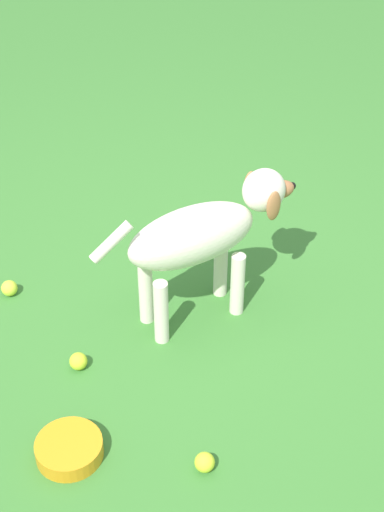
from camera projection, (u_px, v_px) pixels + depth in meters
The scene contains 6 objects.
ground at pixel (186, 322), 2.95m from camera, with size 14.00×14.00×0.00m, color #38722D.
dog at pixel (204, 234), 2.77m from camera, with size 0.84×0.32×0.58m.
tennis_ball_0 at pixel (9, 288), 3.06m from camera, with size 0.07×0.07×0.07m, color #C8E337.
tennis_ball_2 at pixel (205, 462), 2.38m from camera, with size 0.07×0.07×0.07m, color #C4DA2E.
tennis_ball_3 at pixel (78, 361), 2.73m from camera, with size 0.07×0.07×0.07m, color #C2DA2C.
water_bowl at pixel (69, 449), 2.42m from camera, with size 0.22×0.22×0.06m, color orange.
Camera 1 is at (1.44, 1.64, 2.00)m, focal length 52.70 mm.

